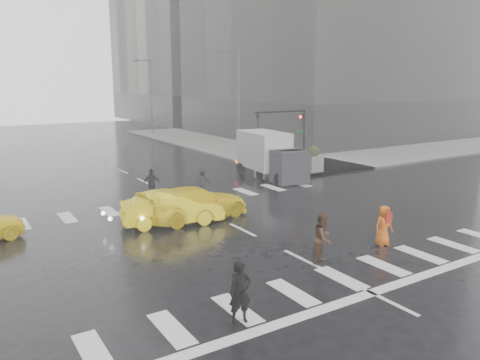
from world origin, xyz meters
TOP-DOWN VIEW (x-y plane):
  - ground at (0.00, 0.00)m, footprint 120.00×120.00m
  - sidewalk_ne at (19.50, 17.50)m, footprint 35.00×35.00m
  - building_ne_far at (29.00, 56.00)m, footprint 26.05×26.05m
  - road_markings at (0.00, 0.00)m, footprint 18.00×48.00m
  - traffic_signal_pole at (9.01, 8.01)m, footprint 4.45×0.42m
  - street_lamp_near at (10.87, 18.00)m, footprint 2.15×0.22m
  - street_lamp_far at (10.87, 38.00)m, footprint 2.15×0.22m
  - planter_west at (7.00, 8.20)m, footprint 1.10×1.10m
  - planter_mid at (9.00, 8.20)m, footprint 1.10×1.10m
  - planter_east at (11.00, 8.20)m, footprint 1.10×1.10m
  - pedestrian_black at (-4.30, -6.66)m, footprint 1.15×1.16m
  - pedestrian_brown at (0.40, -4.65)m, footprint 1.08×1.00m
  - pedestrian_orange at (3.64, -4.53)m, footprint 0.85×0.63m
  - pedestrian_far_a at (-1.15, 7.50)m, footprint 1.09×0.89m
  - pedestrian_far_b at (1.67, 6.91)m, footprint 1.11×0.88m
  - taxi_mid at (-2.20, 2.40)m, footprint 4.75×2.53m
  - taxi_rear at (-0.94, 2.61)m, footprint 4.73×2.46m
  - box_truck at (7.50, 8.39)m, footprint 2.13×5.69m

SIDE VIEW (x-z plane):
  - ground at x=0.00m, z-range 0.00..0.00m
  - road_markings at x=0.00m, z-range 0.00..0.01m
  - sidewalk_ne at x=19.50m, z-range 0.00..0.15m
  - taxi_mid at x=-2.20m, z-range 0.00..1.49m
  - taxi_rear at x=-0.94m, z-range 0.00..1.50m
  - pedestrian_far_b at x=1.67m, z-range 0.00..1.51m
  - pedestrian_far_a at x=-1.15m, z-range 0.00..1.61m
  - pedestrian_orange at x=3.64m, z-range 0.01..1.60m
  - pedestrian_brown at x=0.40m, z-range 0.00..1.80m
  - planter_west at x=7.00m, z-range 0.08..1.88m
  - planter_mid at x=9.00m, z-range 0.08..1.88m
  - planter_east at x=11.00m, z-range 0.08..1.88m
  - pedestrian_black at x=-4.30m, z-range 0.39..2.82m
  - box_truck at x=7.50m, z-range 0.10..3.12m
  - traffic_signal_pole at x=9.01m, z-range 0.97..5.47m
  - street_lamp_near at x=10.87m, z-range 0.45..9.45m
  - street_lamp_far at x=10.87m, z-range 0.45..9.45m
  - building_ne_far at x=29.00m, z-range -1.73..34.27m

